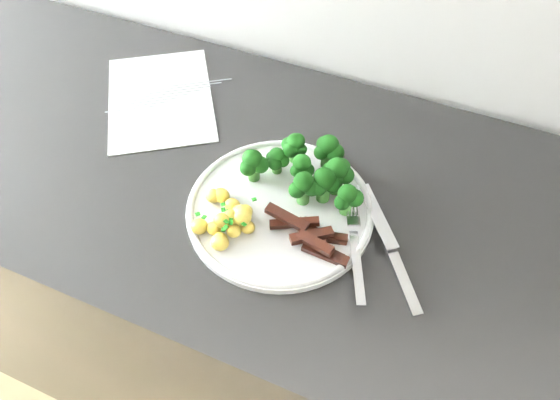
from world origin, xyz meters
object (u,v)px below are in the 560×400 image
object	(u,v)px
recipe_paper	(160,98)
potatoes	(229,218)
broccoli	(310,169)
knife	(395,261)
beef_strips	(311,236)
fork	(356,250)
counter	(269,312)
plate	(280,208)

from	to	relation	value
recipe_paper	potatoes	world-z (taller)	potatoes
recipe_paper	potatoes	bearing A→B (deg)	-40.22
broccoli	knife	xyz separation A→B (m)	(0.17, -0.08, -0.04)
potatoes	broccoli	bearing A→B (deg)	54.99
broccoli	beef_strips	xyz separation A→B (m)	(0.04, -0.10, -0.03)
fork	broccoli	bearing A→B (deg)	139.39
recipe_paper	fork	distance (m)	0.50
counter	broccoli	xyz separation A→B (m)	(0.07, 0.02, 0.52)
counter	beef_strips	bearing A→B (deg)	-35.04
knife	beef_strips	bearing A→B (deg)	-173.33
counter	fork	size ratio (longest dim) A/B	12.92
recipe_paper	fork	size ratio (longest dim) A/B	1.77
broccoli	fork	size ratio (longest dim) A/B	1.10
beef_strips	recipe_paper	bearing A→B (deg)	152.86
beef_strips	knife	bearing A→B (deg)	6.67
counter	fork	bearing A→B (deg)	-22.66
broccoli	knife	distance (m)	0.20
counter	knife	bearing A→B (deg)	-15.15
broccoli	beef_strips	distance (m)	0.11
plate	knife	size ratio (longest dim) A/B	1.49
counter	broccoli	world-z (taller)	broccoli
potatoes	fork	bearing A→B (deg)	7.55
knife	recipe_paper	bearing A→B (deg)	160.36
counter	recipe_paper	size ratio (longest dim) A/B	7.31
beef_strips	plate	bearing A→B (deg)	150.57
broccoli	knife	world-z (taller)	broccoli
counter	potatoes	xyz separation A→B (m)	(-0.01, -0.10, 0.49)
plate	broccoli	bearing A→B (deg)	67.08
counter	plate	distance (m)	0.48
recipe_paper	plate	distance (m)	0.36
broccoli	fork	world-z (taller)	broccoli
fork	recipe_paper	bearing A→B (deg)	156.88
plate	fork	distance (m)	0.14
recipe_paper	potatoes	distance (m)	0.35
potatoes	fork	size ratio (longest dim) A/B	0.56
counter	potatoes	distance (m)	0.50
fork	knife	size ratio (longest dim) A/B	0.95
counter	recipe_paper	xyz separation A→B (m)	(-0.28, 0.12, 0.47)
recipe_paper	plate	world-z (taller)	plate
recipe_paper	fork	bearing A→B (deg)	-23.12
potatoes	beef_strips	bearing A→B (deg)	9.81
plate	fork	size ratio (longest dim) A/B	1.56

